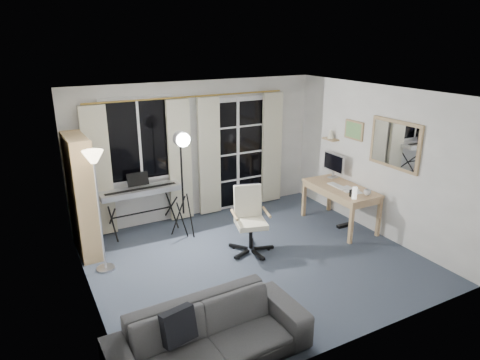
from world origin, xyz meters
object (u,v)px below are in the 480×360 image
mug (367,192)px  sofa (209,328)px  desk (341,192)px  monitor (334,163)px  keyboard_piano (141,192)px  studio_light (182,152)px  torchiere_lamp (95,176)px  office_chair (249,213)px  bookshelf (80,200)px

mug → sofa: 3.70m
desk → monitor: (0.20, 0.45, 0.35)m
keyboard_piano → studio_light: 1.04m
studio_light → desk: bearing=-19.1°
desk → torchiere_lamp: bearing=174.5°
office_chair → desk: (1.78, 0.01, 0.03)m
keyboard_piano → torchiere_lamp: bearing=-132.7°
torchiere_lamp → desk: (3.85, -0.40, -0.76)m
monitor → sofa: monitor is taller
studio_light → mug: (2.60, -1.31, -0.67)m
torchiere_lamp → sofa: (0.55, -2.32, -0.99)m
studio_light → office_chair: bearing=-49.9°
bookshelf → torchiere_lamp: (0.15, -0.63, 0.53)m
torchiere_lamp → office_chair: size_ratio=1.71×
bookshelf → keyboard_piano: size_ratio=1.37×
office_chair → mug: 1.95m
torchiere_lamp → mug: 4.10m
keyboard_piano → desk: size_ratio=0.99×
monitor → sofa: bearing=-145.4°
bookshelf → mug: size_ratio=15.59×
bookshelf → mug: bookshelf is taller
torchiere_lamp → mug: size_ratio=14.87×
torchiere_lamp → office_chair: 2.26m
torchiere_lamp → keyboard_piano: bearing=48.8°
bookshelf → office_chair: bearing=-26.7°
monitor → bookshelf: bearing=172.6°
office_chair → monitor: size_ratio=1.98×
studio_light → sofa: 3.03m
studio_light → desk: size_ratio=1.36×
torchiere_lamp → office_chair: bearing=-11.2°
torchiere_lamp → keyboard_piano: size_ratio=1.31×
bookshelf → sofa: size_ratio=0.89×
bookshelf → studio_light: 1.63m
studio_light → mug: bearing=-27.9°
bookshelf → office_chair: 2.47m
sofa → desk: bearing=28.5°
studio_light → desk: 2.75m
office_chair → monitor: (1.98, 0.46, 0.38)m
office_chair → monitor: bearing=28.5°
desk → monitor: bearing=66.8°
bookshelf → office_chair: size_ratio=1.80×
sofa → mug: bearing=20.9°
sofa → keyboard_piano: bearing=83.7°
keyboard_piano → sofa: bearing=-96.0°
desk → mug: bearing=-78.2°
desk → monitor: 0.60m
mug → sofa: (-3.40, -1.42, -0.37)m
monitor → sofa: size_ratio=0.25×
office_chair → studio_light: bearing=146.6°
monitor → mug: bearing=-95.4°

